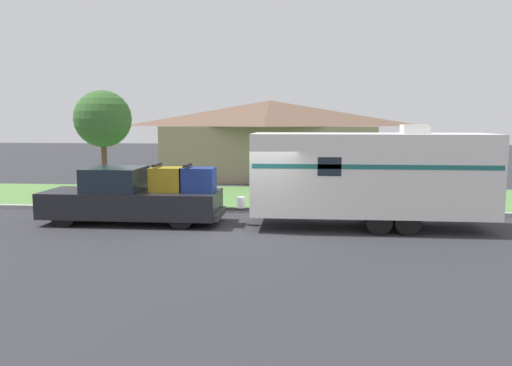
% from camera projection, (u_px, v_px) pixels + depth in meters
% --- Properties ---
extents(ground_plane, '(120.00, 120.00, 0.00)m').
position_uv_depth(ground_plane, '(256.00, 235.00, 15.00)').
color(ground_plane, '#2D2D33').
extents(curb_strip, '(80.00, 0.30, 0.14)m').
position_uv_depth(curb_strip, '(265.00, 211.00, 18.69)').
color(curb_strip, '#999993').
rests_on(curb_strip, ground_plane).
extents(lawn_strip, '(80.00, 7.00, 0.03)m').
position_uv_depth(lawn_strip, '(271.00, 197.00, 22.31)').
color(lawn_strip, '#568442').
rests_on(lawn_strip, ground_plane).
extents(house_across_street, '(12.72, 7.04, 4.62)m').
position_uv_depth(house_across_street, '(270.00, 138.00, 29.75)').
color(house_across_street, gray).
rests_on(house_across_street, ground_plane).
extents(pickup_truck, '(5.98, 2.00, 2.00)m').
position_uv_depth(pickup_truck, '(134.00, 197.00, 16.70)').
color(pickup_truck, black).
rests_on(pickup_truck, ground_plane).
extents(travel_trailer, '(8.38, 2.41, 3.30)m').
position_uv_depth(travel_trailer, '(370.00, 174.00, 15.88)').
color(travel_trailer, black).
rests_on(travel_trailer, ground_plane).
extents(mailbox, '(0.48, 0.20, 1.25)m').
position_uv_depth(mailbox, '(495.00, 187.00, 18.54)').
color(mailbox, brown).
rests_on(mailbox, ground_plane).
extents(tree_in_yard, '(2.45, 2.45, 4.73)m').
position_uv_depth(tree_in_yard, '(103.00, 119.00, 21.49)').
color(tree_in_yard, brown).
rests_on(tree_in_yard, ground_plane).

